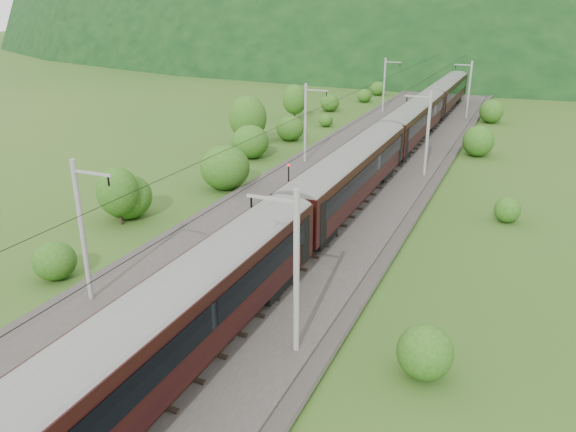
% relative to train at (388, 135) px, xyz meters
% --- Properties ---
extents(ground, '(600.00, 600.00, 0.00)m').
position_rel_train_xyz_m(ground, '(-2.40, -32.24, -3.75)').
color(ground, '#264E18').
rests_on(ground, ground).
extents(railbed, '(14.00, 220.00, 0.30)m').
position_rel_train_xyz_m(railbed, '(-2.40, -22.24, -3.60)').
color(railbed, '#38332D').
rests_on(railbed, ground).
extents(track_left, '(2.40, 220.00, 0.27)m').
position_rel_train_xyz_m(track_left, '(-4.80, -22.24, -3.38)').
color(track_left, '#533423').
rests_on(track_left, railbed).
extents(track_right, '(2.40, 220.00, 0.27)m').
position_rel_train_xyz_m(track_right, '(-0.00, -22.24, -3.38)').
color(track_right, '#533423').
rests_on(track_right, railbed).
extents(catenary_left, '(2.54, 192.28, 8.00)m').
position_rel_train_xyz_m(catenary_left, '(-8.52, -0.24, 0.75)').
color(catenary_left, gray).
rests_on(catenary_left, railbed).
extents(catenary_right, '(2.54, 192.28, 8.00)m').
position_rel_train_xyz_m(catenary_right, '(3.72, -0.24, 0.75)').
color(catenary_right, gray).
rests_on(catenary_right, railbed).
extents(overhead_wires, '(4.83, 198.00, 0.03)m').
position_rel_train_xyz_m(overhead_wires, '(-2.40, -22.24, 3.35)').
color(overhead_wires, black).
rests_on(overhead_wires, ground).
extents(mountain_main, '(504.00, 360.00, 244.00)m').
position_rel_train_xyz_m(mountain_main, '(-2.40, 227.76, -3.75)').
color(mountain_main, black).
rests_on(mountain_main, ground).
extents(mountain_ridge, '(336.00, 280.00, 132.00)m').
position_rel_train_xyz_m(mountain_ridge, '(-122.40, 267.76, -3.75)').
color(mountain_ridge, black).
rests_on(mountain_ridge, ground).
extents(train, '(3.20, 152.23, 5.57)m').
position_rel_train_xyz_m(train, '(0.00, 0.00, 0.00)').
color(train, black).
rests_on(train, ground).
extents(hazard_post_near, '(0.16, 0.16, 1.51)m').
position_rel_train_xyz_m(hazard_post_near, '(-2.73, 13.80, -2.70)').
color(hazard_post_near, red).
rests_on(hazard_post_near, railbed).
extents(hazard_post_far, '(0.15, 0.15, 1.40)m').
position_rel_train_xyz_m(hazard_post_far, '(-2.14, 3.90, -2.76)').
color(hazard_post_far, red).
rests_on(hazard_post_far, railbed).
extents(signal, '(0.24, 0.24, 2.19)m').
position_rel_train_xyz_m(signal, '(-6.58, -9.21, -2.17)').
color(signal, black).
rests_on(signal, railbed).
extents(vegetation_left, '(13.31, 148.41, 6.89)m').
position_rel_train_xyz_m(vegetation_left, '(-16.17, -17.10, -1.37)').
color(vegetation_left, '#234A13').
rests_on(vegetation_left, ground).
extents(vegetation_right, '(7.21, 105.71, 3.04)m').
position_rel_train_xyz_m(vegetation_right, '(8.45, -2.61, -2.43)').
color(vegetation_right, '#234A13').
rests_on(vegetation_right, ground).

